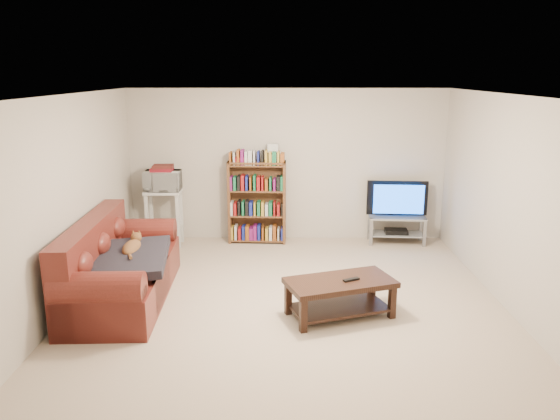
{
  "coord_description": "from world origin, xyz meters",
  "views": [
    {
      "loc": [
        -0.06,
        -6.06,
        2.64
      ],
      "look_at": [
        -0.1,
        0.4,
        1.0
      ],
      "focal_mm": 35.0,
      "sensor_mm": 36.0,
      "label": 1
    }
  ],
  "objects_px": {
    "coffee_table": "(340,291)",
    "tv_stand": "(396,225)",
    "bookshelf": "(257,201)",
    "sofa": "(116,272)"
  },
  "relations": [
    {
      "from": "coffee_table",
      "to": "tv_stand",
      "type": "bearing_deg",
      "value": 47.38
    },
    {
      "from": "coffee_table",
      "to": "bookshelf",
      "type": "relative_size",
      "value": 1.0
    },
    {
      "from": "sofa",
      "to": "coffee_table",
      "type": "distance_m",
      "value": 2.65
    },
    {
      "from": "sofa",
      "to": "coffee_table",
      "type": "relative_size",
      "value": 1.77
    },
    {
      "from": "coffee_table",
      "to": "bookshelf",
      "type": "xyz_separation_m",
      "value": [
        -1.04,
        2.73,
        0.37
      ]
    },
    {
      "from": "sofa",
      "to": "tv_stand",
      "type": "height_order",
      "value": "sofa"
    },
    {
      "from": "coffee_table",
      "to": "sofa",
      "type": "bearing_deg",
      "value": 150.81
    },
    {
      "from": "sofa",
      "to": "tv_stand",
      "type": "bearing_deg",
      "value": 28.36
    },
    {
      "from": "tv_stand",
      "to": "bookshelf",
      "type": "xyz_separation_m",
      "value": [
        -2.2,
        0.04,
        0.37
      ]
    },
    {
      "from": "tv_stand",
      "to": "bookshelf",
      "type": "bearing_deg",
      "value": -177.28
    }
  ]
}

